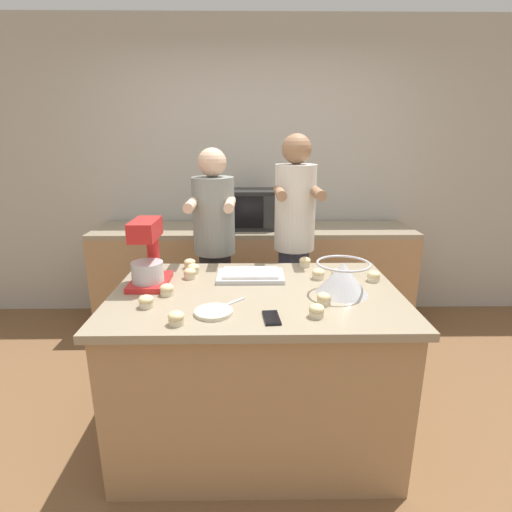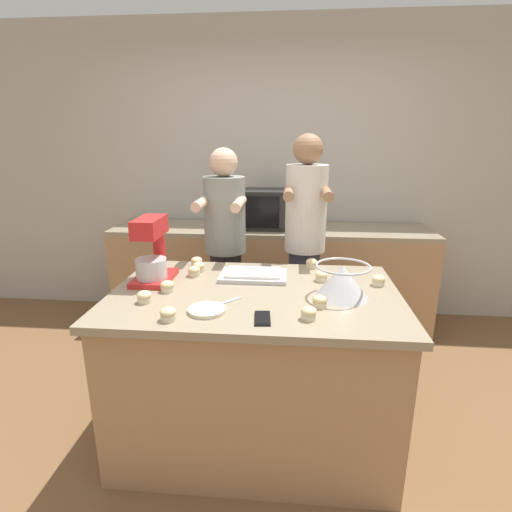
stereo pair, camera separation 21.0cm
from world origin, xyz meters
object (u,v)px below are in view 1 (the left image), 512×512
object	(u,v)px
cupcake_1	(305,262)
cupcake_10	(190,264)
cupcake_4	(193,269)
small_plate	(214,312)
cupcake_3	(176,318)
stand_mixer	(148,257)
baking_tray	(251,275)
mixing_bowl	(343,277)
cell_phone	(271,318)
cupcake_7	(324,299)
cupcake_9	(374,276)
cupcake_0	(318,274)
person_right	(294,249)
cupcake_8	(146,301)
cupcake_5	(337,274)
knife	(225,305)
person_left	(215,257)
microwave_oven	(250,209)
cupcake_6	(317,311)
cupcake_2	(190,273)
cupcake_11	(167,290)

from	to	relation	value
cupcake_1	cupcake_10	size ratio (longest dim) A/B	1.00
cupcake_1	cupcake_4	bearing A→B (deg)	-169.29
small_plate	cupcake_3	bearing A→B (deg)	-144.90
stand_mixer	baking_tray	distance (m)	0.58
small_plate	mixing_bowl	bearing A→B (deg)	20.67
cell_phone	cupcake_7	world-z (taller)	cupcake_7
cupcake_9	cupcake_10	size ratio (longest dim) A/B	1.00
cupcake_9	cupcake_0	bearing A→B (deg)	171.85
person_right	small_plate	bearing A→B (deg)	-115.00
cupcake_3	cupcake_10	bearing A→B (deg)	94.00
cell_phone	cupcake_8	world-z (taller)	cupcake_8
cupcake_5	cupcake_9	distance (m)	0.20
knife	cupcake_7	xyz separation A→B (m)	(0.48, 0.01, 0.03)
cupcake_0	cupcake_3	world-z (taller)	same
cell_phone	person_left	bearing A→B (deg)	107.75
cupcake_8	cupcake_9	size ratio (longest dim) A/B	1.00
person_right	cupcake_7	world-z (taller)	person_right
mixing_bowl	cupcake_8	world-z (taller)	mixing_bowl
person_left	microwave_oven	distance (m)	0.82
microwave_oven	cupcake_5	size ratio (longest dim) A/B	6.25
cell_phone	small_plate	xyz separation A→B (m)	(-0.26, 0.06, 0.00)
microwave_oven	cupcake_6	xyz separation A→B (m)	(0.30, -1.81, -0.15)
person_left	baking_tray	xyz separation A→B (m)	(0.25, -0.54, 0.05)
cell_phone	cupcake_3	world-z (taller)	cupcake_3
cupcake_4	cupcake_2	bearing A→B (deg)	-96.54
cell_phone	cupcake_2	distance (m)	0.70
cupcake_1	cupcake_6	bearing A→B (deg)	-93.45
person_right	cupcake_0	xyz separation A→B (m)	(0.08, -0.56, 0.01)
mixing_bowl	cupcake_9	size ratio (longest dim) A/B	3.89
cupcake_0	cupcake_7	xyz separation A→B (m)	(-0.03, -0.37, 0.00)
person_right	cupcake_3	distance (m)	1.30
baking_tray	cupcake_8	xyz separation A→B (m)	(-0.50, -0.41, 0.01)
mixing_bowl	cell_phone	world-z (taller)	mixing_bowl
cupcake_9	cupcake_7	bearing A→B (deg)	-136.33
person_right	cupcake_8	bearing A→B (deg)	-130.38
person_right	cupcake_11	bearing A→B (deg)	-132.81
cupcake_3	cupcake_4	size ratio (longest dim) A/B	1.00
baking_tray	cupcake_11	distance (m)	0.50
cupcake_1	cupcake_2	distance (m)	0.72
cupcake_7	cupcake_10	world-z (taller)	same
person_left	mixing_bowl	distance (m)	1.08
stand_mixer	mixing_bowl	xyz separation A→B (m)	(1.03, -0.14, -0.07)
stand_mixer	baking_tray	bearing A→B (deg)	10.05
microwave_oven	cell_phone	world-z (taller)	microwave_oven
person_left	cupcake_7	distance (m)	1.11
microwave_oven	cupcake_4	xyz separation A→B (m)	(-0.34, -1.21, -0.15)
cupcake_3	cupcake_9	size ratio (longest dim) A/B	1.00
cupcake_1	cupcake_5	distance (m)	0.28
person_left	cupcake_7	world-z (taller)	person_left
cupcake_2	cupcake_7	world-z (taller)	same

